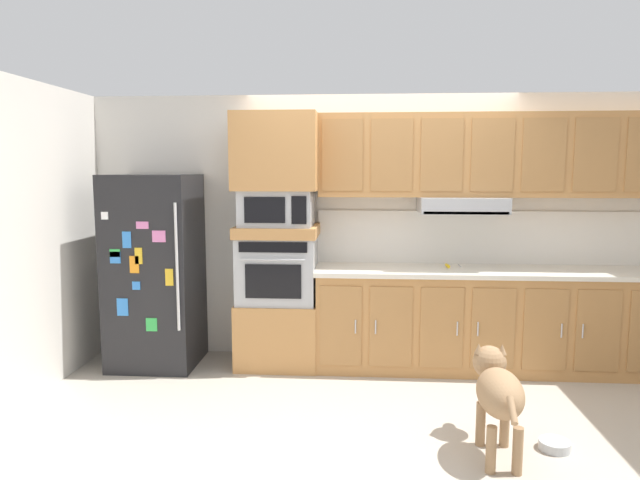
% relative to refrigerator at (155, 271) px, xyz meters
% --- Properties ---
extents(ground_plane, '(9.60, 9.60, 0.00)m').
position_rel_refrigerator_xyz_m(ground_plane, '(2.06, -0.68, -0.88)').
color(ground_plane, '#B2A899').
extents(back_kitchen_wall, '(6.20, 0.12, 2.50)m').
position_rel_refrigerator_xyz_m(back_kitchen_wall, '(2.06, 0.43, 0.37)').
color(back_kitchen_wall, silver).
rests_on(back_kitchen_wall, ground).
extents(side_panel_left, '(0.12, 7.10, 2.50)m').
position_rel_refrigerator_xyz_m(side_panel_left, '(-0.74, -0.68, 0.37)').
color(side_panel_left, silver).
rests_on(side_panel_left, ground).
extents(refrigerator, '(0.76, 0.73, 1.76)m').
position_rel_refrigerator_xyz_m(refrigerator, '(0.00, 0.00, 0.00)').
color(refrigerator, black).
rests_on(refrigerator, ground).
extents(oven_base_cabinet, '(0.74, 0.62, 0.60)m').
position_rel_refrigerator_xyz_m(oven_base_cabinet, '(1.13, 0.07, -0.58)').
color(oven_base_cabinet, '#B77F47').
rests_on(oven_base_cabinet, ground).
extents(built_in_oven, '(0.70, 0.62, 0.60)m').
position_rel_refrigerator_xyz_m(built_in_oven, '(1.13, 0.07, 0.02)').
color(built_in_oven, '#A8AAAF').
rests_on(built_in_oven, oven_base_cabinet).
extents(appliance_mid_shelf, '(0.74, 0.62, 0.10)m').
position_rel_refrigerator_xyz_m(appliance_mid_shelf, '(1.13, 0.07, 0.37)').
color(appliance_mid_shelf, '#B77F47').
rests_on(appliance_mid_shelf, built_in_oven).
extents(microwave, '(0.64, 0.54, 0.32)m').
position_rel_refrigerator_xyz_m(microwave, '(1.13, 0.07, 0.58)').
color(microwave, '#A8AAAF').
rests_on(microwave, appliance_mid_shelf).
extents(appliance_upper_cabinet, '(0.74, 0.62, 0.68)m').
position_rel_refrigerator_xyz_m(appliance_upper_cabinet, '(1.13, 0.07, 1.08)').
color(appliance_upper_cabinet, '#B77F47').
rests_on(appliance_upper_cabinet, microwave).
extents(lower_cabinet_run, '(3.03, 0.63, 0.88)m').
position_rel_refrigerator_xyz_m(lower_cabinet_run, '(3.02, 0.07, -0.44)').
color(lower_cabinet_run, '#B77F47').
rests_on(lower_cabinet_run, ground).
extents(countertop_slab, '(3.07, 0.64, 0.04)m').
position_rel_refrigerator_xyz_m(countertop_slab, '(3.02, 0.07, 0.02)').
color(countertop_slab, silver).
rests_on(countertop_slab, lower_cabinet_run).
extents(backsplash_panel, '(3.07, 0.02, 0.50)m').
position_rel_refrigerator_xyz_m(backsplash_panel, '(3.02, 0.36, 0.29)').
color(backsplash_panel, silver).
rests_on(backsplash_panel, countertop_slab).
extents(upper_cabinet_with_hood, '(3.03, 0.48, 0.88)m').
position_rel_refrigerator_xyz_m(upper_cabinet_with_hood, '(3.00, 0.19, 1.02)').
color(upper_cabinet_with_hood, '#B77F47').
rests_on(upper_cabinet_with_hood, backsplash_panel).
extents(screwdriver, '(0.13, 0.12, 0.03)m').
position_rel_refrigerator_xyz_m(screwdriver, '(2.69, 0.14, 0.05)').
color(screwdriver, yellow).
rests_on(screwdriver, countertop_slab).
extents(dog, '(0.30, 0.92, 0.64)m').
position_rel_refrigerator_xyz_m(dog, '(2.75, -1.50, -0.45)').
color(dog, '#997551').
rests_on(dog, ground).
extents(dog_food_bowl, '(0.20, 0.20, 0.06)m').
position_rel_refrigerator_xyz_m(dog_food_bowl, '(3.15, -1.43, -0.85)').
color(dog_food_bowl, '#B2B7BC').
rests_on(dog_food_bowl, ground).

